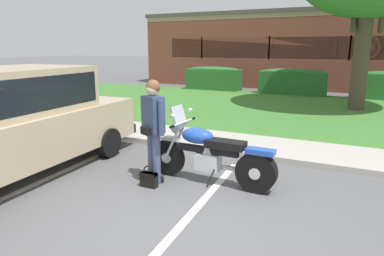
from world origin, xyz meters
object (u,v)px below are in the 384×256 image
Objects in this scene: rider_person at (153,124)px; brick_building at (353,49)px; hedge_left at (213,78)px; parked_suv_adjacent at (10,122)px; handbag at (149,178)px; motorcycle at (214,155)px; hedge_center_left at (292,81)px.

brick_building is at bearing 83.12° from rider_person.
hedge_left is (-4.01, 12.11, -0.34)m from rider_person.
rider_person reaches higher than hedge_left.
handbag is at bearing 13.10° from parked_suv_adjacent.
motorcycle is 18.40m from brick_building.
hedge_left is at bearing 97.10° from parked_suv_adjacent.
motorcycle is 1.10m from rider_person.
parked_suv_adjacent reaches higher than handbag.
brick_building reaches higher than motorcycle.
rider_person is at bearing 97.64° from handbag.
motorcycle reaches higher than handbag.
hedge_center_left is at bearing 0.00° from hedge_left.
parked_suv_adjacent is 1.75× the size of hedge_left.
handbag is 2.63m from parked_suv_adjacent.
rider_person is (-0.91, -0.38, 0.50)m from motorcycle.
handbag is at bearing -82.36° from rider_person.
parked_suv_adjacent is 13.12m from hedge_center_left.
rider_person reaches higher than handbag.
handbag is at bearing -89.85° from hedge_center_left.
hedge_left is 9.18m from brick_building.
parked_suv_adjacent is 12.99m from hedge_left.
brick_building is (4.66, 19.45, 1.12)m from parked_suv_adjacent.
motorcycle is at bearing -85.56° from hedge_center_left.
parked_suv_adjacent is at bearing -100.55° from hedge_center_left.
parked_suv_adjacent is at bearing -82.90° from hedge_left.
hedge_left is at bearing 108.15° from handbag.
parked_suv_adjacent is at bearing -160.69° from motorcycle.
motorcycle is 6.23× the size of handbag.
rider_person is 12.76m from hedge_left.
hedge_left is 0.12× the size of brick_building.
hedge_center_left reaches higher than handbag.
motorcycle is 0.10× the size of brick_building.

